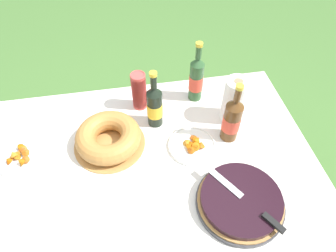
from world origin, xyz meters
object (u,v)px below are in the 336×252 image
(cider_bottle_amber, at_px, (232,119))
(juice_bottle_red, at_px, (155,106))
(cider_bottle_green, at_px, (196,79))
(serving_knife, at_px, (248,202))
(paper_towel_roll, at_px, (234,100))
(bundt_cake, at_px, (108,138))
(snack_plate_left, at_px, (20,156))
(snack_plate_near, at_px, (192,145))
(berry_tart, at_px, (240,201))
(cup_stack, at_px, (139,91))

(cider_bottle_amber, distance_m, juice_bottle_red, 0.35)
(cider_bottle_green, bearing_deg, serving_knife, -85.61)
(paper_towel_roll, bearing_deg, bundt_cake, -173.40)
(cider_bottle_amber, relative_size, paper_towel_roll, 1.36)
(bundt_cake, relative_size, paper_towel_roll, 1.40)
(snack_plate_left, bearing_deg, cider_bottle_amber, -2.23)
(bundt_cake, bearing_deg, snack_plate_near, -11.94)
(paper_towel_roll, bearing_deg, cider_bottle_green, 130.40)
(berry_tart, relative_size, snack_plate_left, 1.69)
(paper_towel_roll, bearing_deg, snack_plate_near, -147.15)
(bundt_cake, distance_m, paper_towel_roll, 0.60)
(cup_stack, bearing_deg, bundt_cake, -126.51)
(berry_tart, xyz_separation_m, paper_towel_roll, (0.11, 0.45, 0.09))
(juice_bottle_red, relative_size, paper_towel_roll, 1.33)
(cider_bottle_green, distance_m, snack_plate_near, 0.34)
(cider_bottle_green, height_order, cider_bottle_amber, cider_bottle_green)
(berry_tart, height_order, snack_plate_near, snack_plate_near)
(berry_tart, height_order, cup_stack, cup_stack)
(serving_knife, height_order, juice_bottle_red, juice_bottle_red)
(cider_bottle_amber, xyz_separation_m, snack_plate_near, (-0.18, -0.03, -0.10))
(serving_knife, bearing_deg, snack_plate_left, 33.30)
(cup_stack, bearing_deg, cider_bottle_amber, -35.39)
(cider_bottle_amber, xyz_separation_m, juice_bottle_red, (-0.32, 0.14, -0.00))
(berry_tart, distance_m, bundt_cake, 0.62)
(berry_tart, height_order, juice_bottle_red, juice_bottle_red)
(cider_bottle_amber, distance_m, snack_plate_near, 0.21)
(berry_tart, bearing_deg, bundt_cake, 141.61)
(snack_plate_near, bearing_deg, berry_tart, -68.99)
(berry_tart, height_order, cider_bottle_green, cider_bottle_green)
(serving_knife, bearing_deg, cider_bottle_green, -28.22)
(juice_bottle_red, bearing_deg, paper_towel_roll, -4.34)
(cider_bottle_green, bearing_deg, paper_towel_roll, -49.60)
(cider_bottle_green, bearing_deg, cider_bottle_amber, -71.67)
(cup_stack, bearing_deg, cider_bottle_green, 2.64)
(serving_knife, relative_size, bundt_cake, 1.02)
(juice_bottle_red, height_order, paper_towel_roll, juice_bottle_red)
(cider_bottle_green, distance_m, cider_bottle_amber, 0.30)
(serving_knife, xyz_separation_m, bundt_cake, (-0.50, 0.41, -0.01))
(bundt_cake, relative_size, juice_bottle_red, 1.05)
(serving_knife, relative_size, snack_plate_left, 1.61)
(bundt_cake, xyz_separation_m, cup_stack, (0.17, 0.22, 0.05))
(berry_tart, relative_size, paper_towel_roll, 1.49)
(juice_bottle_red, bearing_deg, cider_bottle_amber, -24.09)
(cup_stack, distance_m, juice_bottle_red, 0.14)
(cup_stack, height_order, snack_plate_left, cup_stack)
(berry_tart, relative_size, juice_bottle_red, 1.12)
(paper_towel_roll, bearing_deg, serving_knife, -101.03)
(paper_towel_roll, bearing_deg, juice_bottle_red, 175.66)
(bundt_cake, bearing_deg, paper_towel_roll, 6.60)
(bundt_cake, bearing_deg, cider_bottle_green, 27.64)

